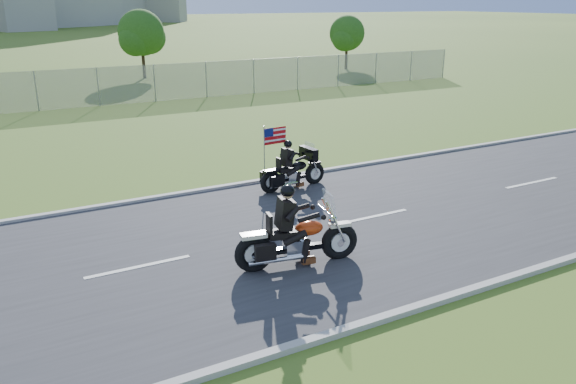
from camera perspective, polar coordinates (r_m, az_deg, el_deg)
ground at (r=12.76m, az=-6.16°, el=-5.83°), size 420.00×420.00×0.00m
road at (r=12.75m, az=-6.17°, el=-5.75°), size 120.00×8.00×0.04m
curb_north at (r=16.31m, az=-11.61°, el=-0.32°), size 120.00×0.18×0.12m
curb_south at (r=9.55m, az=3.46°, el=-14.58°), size 120.00×0.18×0.12m
tree_fence_near at (r=42.17m, az=-14.63°, el=15.16°), size 3.52×3.28×4.75m
tree_fence_far at (r=46.96m, az=6.03°, el=15.57°), size 3.08×2.87×4.20m
motorcycle_lead at (r=11.71m, az=0.78°, el=-4.97°), size 2.71×0.95×1.83m
motorcycle_follow at (r=16.51m, az=0.50°, el=2.03°), size 2.24×0.75×1.87m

